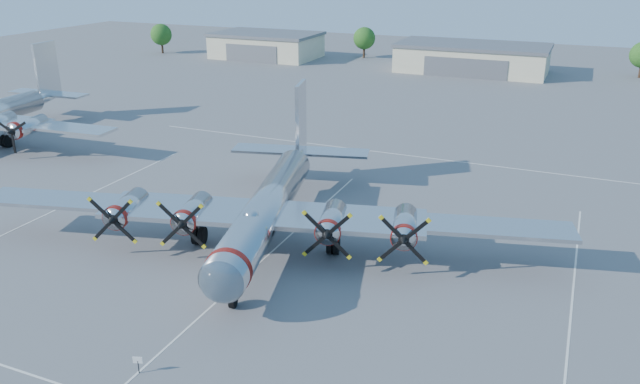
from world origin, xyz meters
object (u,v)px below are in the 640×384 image
at_px(hangar_center, 472,58).
at_px(info_placard, 138,362).
at_px(main_bomber_b29, 271,238).
at_px(tree_west, 364,38).
at_px(tree_far_west, 161,35).
at_px(hangar_west, 266,45).

distance_m(hangar_center, info_placard, 101.49).
distance_m(hangar_center, main_bomber_b29, 82.93).
bearing_deg(tree_west, hangar_center, -17.82).
bearing_deg(tree_west, tree_far_west, -165.07).
relative_size(hangar_center, tree_far_west, 4.31).
bearing_deg(info_placard, tree_far_west, 108.16).
distance_m(tree_west, info_placard, 112.39).
relative_size(hangar_west, main_bomber_b29, 0.49).
height_order(hangar_west, info_placard, hangar_west).
relative_size(tree_west, main_bomber_b29, 0.14).
xyz_separation_m(main_bomber_b29, info_placard, (1.29, -18.59, 0.75)).
bearing_deg(info_placard, tree_west, 85.35).
relative_size(hangar_center, tree_west, 4.31).
distance_m(tree_far_west, info_placard, 120.12).
relative_size(tree_far_west, tree_west, 1.00).
bearing_deg(hangar_center, hangar_west, 180.00).
distance_m(hangar_west, main_bomber_b29, 93.77).
height_order(tree_west, main_bomber_b29, tree_west).
height_order(tree_far_west, main_bomber_b29, tree_far_west).
distance_m(hangar_west, tree_far_west, 25.36).
bearing_deg(hangar_center, main_bomber_b29, -90.84).
relative_size(tree_far_west, main_bomber_b29, 0.14).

